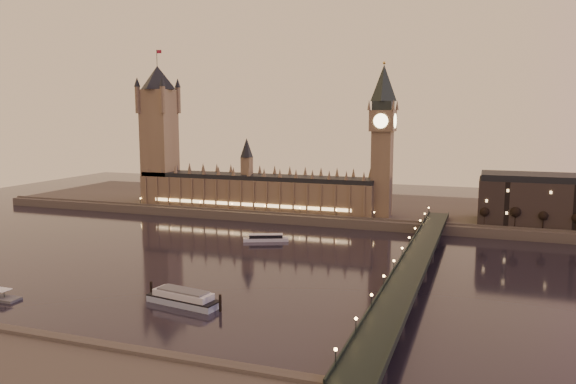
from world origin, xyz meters
name	(u,v)px	position (x,y,z in m)	size (l,w,h in m)	color
ground	(234,261)	(0.00, 0.00, 0.00)	(700.00, 700.00, 0.00)	black
far_embankment	(360,208)	(30.00, 165.00, 3.00)	(560.00, 130.00, 6.00)	#423D35
palace_of_westminster	(254,187)	(-40.12, 120.99, 21.71)	(180.00, 26.62, 52.00)	brown
victoria_tower	(159,127)	(-120.00, 121.00, 65.79)	(31.68, 31.68, 118.00)	brown
big_ben	(383,131)	(53.99, 120.99, 63.95)	(17.68, 17.68, 104.00)	brown
westminster_bridge	(414,267)	(91.61, 0.00, 5.52)	(13.20, 260.00, 15.30)	black
bare_tree_0	(486,212)	(122.08, 109.00, 15.07)	(5.98, 5.98, 12.15)	black
bare_tree_1	(516,213)	(139.09, 109.00, 15.07)	(5.98, 5.98, 12.15)	black
bare_tree_2	(546,215)	(156.10, 109.00, 15.07)	(5.98, 5.98, 12.15)	black
cruise_boat_a	(266,238)	(-1.59, 47.77, 1.89)	(26.97, 15.90, 4.30)	silver
moored_barge	(183,298)	(9.56, -68.19, 2.80)	(35.78, 13.77, 6.64)	#9AACC5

